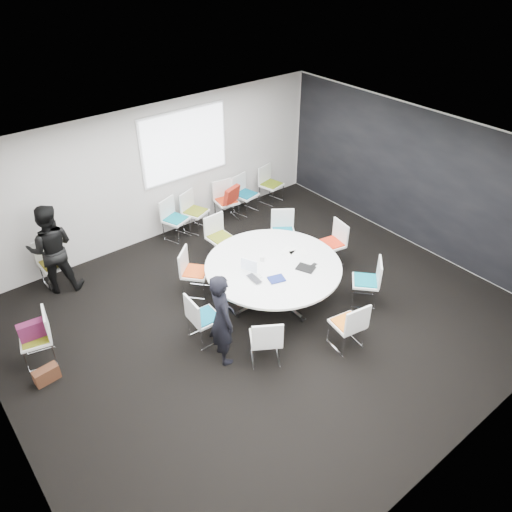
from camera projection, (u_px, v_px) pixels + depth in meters
room_shell at (267, 248)px, 7.77m from camera, size 8.08×7.08×2.88m
conference_table at (273, 273)px, 8.67m from camera, size 2.36×2.36×0.73m
projection_screen at (185, 145)px, 10.11m from camera, size 1.90×0.03×1.35m
chair_ring_a at (331, 251)px, 9.73m from camera, size 0.53×0.54×0.88m
chair_ring_b at (283, 240)px, 10.07m from camera, size 0.63×0.63×0.88m
chair_ring_c at (220, 245)px, 9.91m from camera, size 0.48×0.46×0.88m
chair_ring_d at (195, 280)px, 8.96m from camera, size 0.64×0.64×0.88m
chair_ring_e at (205, 326)px, 7.96m from camera, size 0.47×0.48×0.88m
chair_ring_f at (266, 347)px, 7.57m from camera, size 0.63×0.63×0.88m
chair_ring_g at (347, 332)px, 7.84m from camera, size 0.53×0.52×0.88m
chair_ring_h at (365, 289)px, 8.74m from camera, size 0.64×0.64×0.88m
chair_back_a at (176, 226)px, 10.51m from camera, size 0.59×0.58×0.88m
chair_back_b at (196, 219)px, 10.78m from camera, size 0.59×0.59×0.88m
chair_back_c at (226, 208)px, 11.17m from camera, size 0.52×0.51×0.88m
chair_back_d at (246, 201)px, 11.43m from camera, size 0.55×0.54×0.88m
chair_back_e at (271, 191)px, 11.86m from camera, size 0.55×0.54×0.88m
chair_spare_left at (39, 346)px, 7.57m from camera, size 0.54×0.55×0.88m
chair_person_back at (55, 271)px, 9.19m from camera, size 0.47×0.46×0.88m
person_main at (222, 319)px, 7.34m from camera, size 0.50×0.64×1.56m
person_back at (51, 249)px, 8.76m from camera, size 1.01×0.92×1.70m
laptop at (256, 278)px, 8.23m from camera, size 0.22×0.32×0.02m
laptop_lid at (249, 265)px, 8.33m from camera, size 0.13×0.28×0.22m
notebook_black at (306, 268)px, 8.47m from camera, size 0.32×0.36×0.02m
tablet_folio at (277, 279)px, 8.21m from camera, size 0.31×0.27×0.03m
papers_right at (288, 251)px, 8.91m from camera, size 0.36×0.30×0.00m
papers_front at (299, 253)px, 8.86m from camera, size 0.35×0.29×0.00m
cup at (262, 258)px, 8.64m from camera, size 0.08×0.08×0.09m
phone at (313, 265)px, 8.55m from camera, size 0.15×0.10×0.01m
maroon_bag at (32, 330)px, 7.37m from camera, size 0.41×0.19×0.28m
brown_bag at (47, 375)px, 7.31m from camera, size 0.37×0.19×0.24m
red_jacket at (232, 195)px, 10.79m from camera, size 0.47×0.28×0.36m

